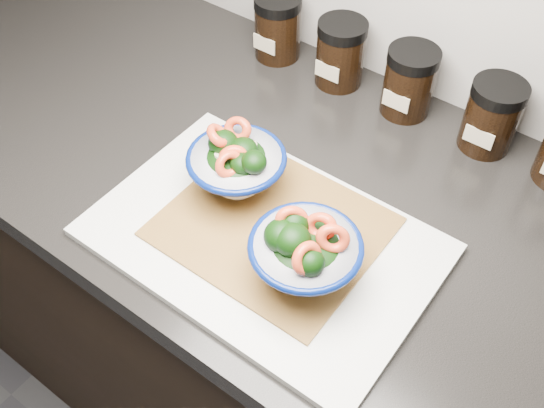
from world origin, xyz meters
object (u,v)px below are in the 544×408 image
Objects in this scene: spice_jar_c at (409,82)px; spice_jar_d at (492,116)px; bowl_right at (304,253)px; bowl_left at (237,165)px; cutting_board at (263,240)px; spice_jar_a at (278,27)px; spice_jar_b at (340,53)px.

spice_jar_c is 1.00× the size of spice_jar_d.
bowl_left is at bearing 156.46° from bowl_right.
cutting_board is at bearing -30.38° from bowl_left.
bowl_right is (0.08, -0.02, 0.06)m from cutting_board.
spice_jar_d is (0.08, 0.38, -0.01)m from bowl_right.
bowl_right reaches higher than spice_jar_d.
spice_jar_d is at bearing 0.00° from spice_jar_a.
spice_jar_b is at bearing 95.21° from bowl_left.
bowl_left is 0.17m from bowl_right.
bowl_right is 0.49m from spice_jar_a.
spice_jar_d is (0.39, 0.00, 0.00)m from spice_jar_a.
cutting_board is 0.38m from spice_jar_b.
spice_jar_c is (-0.06, 0.38, -0.01)m from bowl_right.
spice_jar_c is at bearing 0.00° from spice_jar_a.
spice_jar_b is at bearing 180.00° from spice_jar_d.
spice_jar_a is at bearing 123.70° from cutting_board.
cutting_board is 0.11m from bowl_left.
cutting_board is at bearing 164.33° from bowl_right.
bowl_right is at bearing -101.53° from spice_jar_d.
cutting_board is 0.43m from spice_jar_a.
spice_jar_c is at bearing 99.11° from bowl_right.
spice_jar_a is 0.26m from spice_jar_c.
spice_jar_d is (0.27, 0.00, 0.00)m from spice_jar_b.
spice_jar_a and spice_jar_d have the same top height.
spice_jar_d is at bearing 52.46° from bowl_left.
spice_jar_d is at bearing 0.00° from spice_jar_b.
spice_jar_c reaches higher than cutting_board.
spice_jar_b is at bearing 116.44° from bowl_right.
bowl_left is 0.35m from spice_jar_a.
bowl_right reaches higher than cutting_board.
cutting_board is 3.98× the size of spice_jar_b.
bowl_right is at bearing -63.56° from spice_jar_b.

